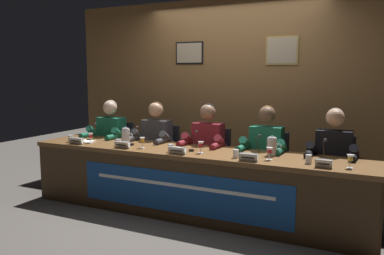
{
  "coord_description": "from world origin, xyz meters",
  "views": [
    {
      "loc": [
        1.92,
        -3.94,
        1.56
      ],
      "look_at": [
        0.0,
        0.0,
        0.98
      ],
      "focal_mm": 37.38,
      "sensor_mm": 36.0,
      "label": 1
    }
  ],
  "objects_px": {
    "microphone_far_right": "(323,154)",
    "juice_glass_right": "(269,151)",
    "chair_far_right": "(334,179)",
    "microphone_left": "(133,138)",
    "chair_center": "(212,165)",
    "chair_right": "(269,172)",
    "water_pitcher_left_side": "(126,136)",
    "nameplate_left": "(122,145)",
    "panelist_center": "(205,146)",
    "panelist_right": "(265,152)",
    "nameplate_far_right": "(324,163)",
    "microphone_far_left": "(91,134)",
    "chair_left": "(162,160)",
    "juice_glass_far_right": "(350,159)",
    "water_cup_left": "(118,143)",
    "water_cup_far_left": "(70,139)",
    "document_stack_far_left": "(86,141)",
    "panelist_far_left": "(108,138)",
    "water_pitcher_right_side": "(272,146)",
    "panelist_far_right": "(333,157)",
    "microphone_center": "(193,144)",
    "microphone_right": "(257,149)",
    "chair_far_left": "(117,155)",
    "nameplate_center": "(177,150)",
    "nameplate_right": "(248,157)",
    "panelist_left": "(154,142)",
    "juice_glass_center": "(201,145)",
    "water_cup_center": "(171,148)",
    "juice_glass_far_left": "(91,136)",
    "water_cup_right": "(236,154)"
  },
  "relations": [
    {
      "from": "microphone_far_right",
      "to": "juice_glass_right",
      "type": "bearing_deg",
      "value": -164.03
    },
    {
      "from": "chair_far_right",
      "to": "microphone_left",
      "type": "bearing_deg",
      "value": -165.34
    },
    {
      "from": "chair_center",
      "to": "chair_right",
      "type": "height_order",
      "value": "same"
    },
    {
      "from": "microphone_left",
      "to": "water_pitcher_left_side",
      "type": "xyz_separation_m",
      "value": [
        -0.11,
        0.0,
        0.02
      ]
    },
    {
      "from": "nameplate_left",
      "to": "panelist_center",
      "type": "height_order",
      "value": "panelist_center"
    },
    {
      "from": "panelist_right",
      "to": "nameplate_far_right",
      "type": "height_order",
      "value": "panelist_right"
    },
    {
      "from": "microphone_far_right",
      "to": "chair_far_right",
      "type": "bearing_deg",
      "value": 85.54
    },
    {
      "from": "microphone_far_left",
      "to": "juice_glass_right",
      "type": "relative_size",
      "value": 1.74
    },
    {
      "from": "chair_left",
      "to": "juice_glass_far_right",
      "type": "xyz_separation_m",
      "value": [
        2.39,
        -0.74,
        0.38
      ]
    },
    {
      "from": "nameplate_left",
      "to": "water_cup_left",
      "type": "xyz_separation_m",
      "value": [
        -0.12,
        0.08,
        -0.0
      ]
    },
    {
      "from": "water_cup_far_left",
      "to": "juice_glass_far_right",
      "type": "height_order",
      "value": "juice_glass_far_right"
    },
    {
      "from": "juice_glass_right",
      "to": "document_stack_far_left",
      "type": "distance_m",
      "value": 2.34
    },
    {
      "from": "panelist_far_left",
      "to": "water_pitcher_right_side",
      "type": "bearing_deg",
      "value": -7.12
    },
    {
      "from": "microphone_far_left",
      "to": "panelist_far_right",
      "type": "xyz_separation_m",
      "value": [
        2.89,
        0.35,
        -0.1
      ]
    },
    {
      "from": "nameplate_left",
      "to": "microphone_far_right",
      "type": "relative_size",
      "value": 0.88
    },
    {
      "from": "microphone_center",
      "to": "water_pitcher_left_side",
      "type": "distance_m",
      "value": 0.91
    },
    {
      "from": "microphone_right",
      "to": "water_cup_left",
      "type": "bearing_deg",
      "value": -174.59
    },
    {
      "from": "microphone_far_left",
      "to": "water_pitcher_right_side",
      "type": "bearing_deg",
      "value": 1.46
    },
    {
      "from": "chair_far_left",
      "to": "water_pitcher_right_side",
      "type": "distance_m",
      "value": 2.42
    },
    {
      "from": "juice_glass_right",
      "to": "microphone_right",
      "type": "relative_size",
      "value": 0.57
    },
    {
      "from": "chair_far_left",
      "to": "nameplate_center",
      "type": "distance_m",
      "value": 1.69
    },
    {
      "from": "chair_far_right",
      "to": "chair_right",
      "type": "bearing_deg",
      "value": 180.0
    },
    {
      "from": "nameplate_right",
      "to": "juice_glass_far_right",
      "type": "relative_size",
      "value": 1.49
    },
    {
      "from": "chair_far_left",
      "to": "water_pitcher_left_side",
      "type": "height_order",
      "value": "water_pitcher_left_side"
    },
    {
      "from": "water_cup_far_left",
      "to": "chair_center",
      "type": "xyz_separation_m",
      "value": [
        1.58,
        0.77,
        -0.34
      ]
    },
    {
      "from": "water_pitcher_left_side",
      "to": "microphone_center",
      "type": "bearing_deg",
      "value": -1.69
    },
    {
      "from": "panelist_center",
      "to": "microphone_center",
      "type": "xyz_separation_m",
      "value": [
        0.03,
        -0.41,
        0.1
      ]
    },
    {
      "from": "chair_right",
      "to": "panelist_left",
      "type": "bearing_deg",
      "value": -172.2
    },
    {
      "from": "microphone_far_left",
      "to": "microphone_right",
      "type": "height_order",
      "value": "same"
    },
    {
      "from": "panelist_right",
      "to": "microphone_far_right",
      "type": "xyz_separation_m",
      "value": [
        0.68,
        -0.37,
        0.1
      ]
    },
    {
      "from": "chair_left",
      "to": "panelist_center",
      "type": "height_order",
      "value": "panelist_center"
    },
    {
      "from": "microphone_right",
      "to": "microphone_far_right",
      "type": "bearing_deg",
      "value": 2.36
    },
    {
      "from": "chair_far_left",
      "to": "chair_center",
      "type": "distance_m",
      "value": 1.45
    },
    {
      "from": "microphone_left",
      "to": "juice_glass_center",
      "type": "bearing_deg",
      "value": -6.97
    },
    {
      "from": "nameplate_far_right",
      "to": "nameplate_right",
      "type": "bearing_deg",
      "value": -176.98
    },
    {
      "from": "chair_right",
      "to": "water_pitcher_left_side",
      "type": "bearing_deg",
      "value": -160.15
    },
    {
      "from": "panelist_left",
      "to": "juice_glass_center",
      "type": "bearing_deg",
      "value": -29.14
    },
    {
      "from": "water_cup_center",
      "to": "juice_glass_far_right",
      "type": "xyz_separation_m",
      "value": [
        1.81,
        0.04,
        0.05
      ]
    },
    {
      "from": "juice_glass_far_left",
      "to": "microphone_center",
      "type": "bearing_deg",
      "value": 4.9
    },
    {
      "from": "panelist_center",
      "to": "panelist_right",
      "type": "xyz_separation_m",
      "value": [
        0.72,
        0.0,
        0.0
      ]
    },
    {
      "from": "panelist_right",
      "to": "microphone_left",
      "type": "bearing_deg",
      "value": -165.66
    },
    {
      "from": "chair_far_left",
      "to": "chair_right",
      "type": "height_order",
      "value": "same"
    },
    {
      "from": "chair_right",
      "to": "chair_center",
      "type": "bearing_deg",
      "value": 180.0
    },
    {
      "from": "nameplate_center",
      "to": "nameplate_right",
      "type": "xyz_separation_m",
      "value": [
        0.78,
        -0.0,
        0.0
      ]
    },
    {
      "from": "water_cup_far_left",
      "to": "nameplate_far_right",
      "type": "xyz_separation_m",
      "value": [
        3.03,
        -0.06,
        0.0
      ]
    },
    {
      "from": "water_cup_right",
      "to": "chair_center",
      "type": "bearing_deg",
      "value": 127.69
    },
    {
      "from": "juice_glass_far_left",
      "to": "microphone_far_right",
      "type": "bearing_deg",
      "value": 3.22
    },
    {
      "from": "water_cup_center",
      "to": "document_stack_far_left",
      "type": "relative_size",
      "value": 0.37
    },
    {
      "from": "panelist_center",
      "to": "panelist_far_left",
      "type": "bearing_deg",
      "value": 180.0
    },
    {
      "from": "chair_far_left",
      "to": "nameplate_left",
      "type": "bearing_deg",
      "value": -50.08
    }
  ]
}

